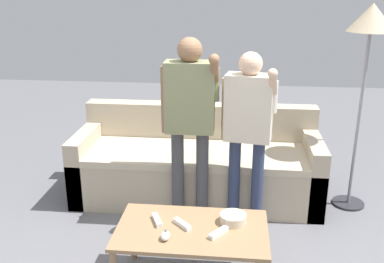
# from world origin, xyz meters

# --- Properties ---
(couch) EXTENTS (2.19, 0.83, 0.80)m
(couch) POSITION_xyz_m (0.01, 1.35, 0.29)
(couch) COLOR #B7A88E
(couch) RESTS_ON ground
(coffee_table) EXTENTS (0.96, 0.57, 0.43)m
(coffee_table) POSITION_xyz_m (0.09, 0.04, 0.37)
(coffee_table) COLOR #997551
(coffee_table) RESTS_ON ground
(snack_bowl) EXTENTS (0.17, 0.17, 0.06)m
(snack_bowl) POSITION_xyz_m (0.35, 0.14, 0.46)
(snack_bowl) COLOR beige
(snack_bowl) RESTS_ON coffee_table
(game_remote_nunchuk) EXTENTS (0.06, 0.09, 0.05)m
(game_remote_nunchuk) POSITION_xyz_m (-0.06, -0.09, 0.45)
(game_remote_nunchuk) COLOR white
(game_remote_nunchuk) RESTS_ON coffee_table
(floor_lamp) EXTENTS (0.38, 0.38, 1.75)m
(floor_lamp) POSITION_xyz_m (1.38, 1.29, 1.54)
(floor_lamp) COLOR #2D2D33
(floor_lamp) RESTS_ON ground
(player_right) EXTENTS (0.42, 0.36, 1.43)m
(player_right) POSITION_xyz_m (0.44, 0.85, 0.90)
(player_right) COLOR #2D3856
(player_right) RESTS_ON ground
(player_center) EXTENTS (0.45, 0.33, 1.53)m
(player_center) POSITION_xyz_m (-0.01, 0.86, 0.96)
(player_center) COLOR #47474C
(player_center) RESTS_ON ground
(game_remote_wand_near) EXTENTS (0.09, 0.15, 0.03)m
(game_remote_wand_near) POSITION_xyz_m (-0.14, 0.10, 0.44)
(game_remote_wand_near) COLOR white
(game_remote_wand_near) RESTS_ON coffee_table
(game_remote_wand_far) EXTENTS (0.13, 0.13, 0.03)m
(game_remote_wand_far) POSITION_xyz_m (0.03, 0.06, 0.44)
(game_remote_wand_far) COLOR white
(game_remote_wand_far) RESTS_ON coffee_table
(game_remote_wand_spare) EXTENTS (0.12, 0.14, 0.03)m
(game_remote_wand_spare) POSITION_xyz_m (0.26, -0.01, 0.44)
(game_remote_wand_spare) COLOR white
(game_remote_wand_spare) RESTS_ON coffee_table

